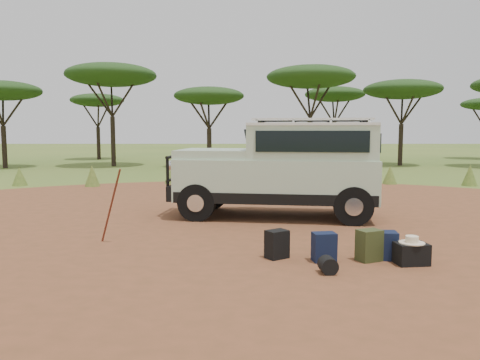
{
  "coord_description": "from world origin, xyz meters",
  "views": [
    {
      "loc": [
        -0.23,
        -10.02,
        2.18
      ],
      "look_at": [
        -0.2,
        1.22,
        1.0
      ],
      "focal_mm": 35.0,
      "sensor_mm": 36.0,
      "label": 1
    }
  ],
  "objects_px": {
    "backpack_navy": "(324,247)",
    "hard_case": "(411,254)",
    "walking_staff": "(111,206)",
    "backpack_black": "(277,244)",
    "backpack_olive": "(369,246)",
    "duffel_navy": "(384,245)",
    "safari_vehicle": "(283,170)"
  },
  "relations": [
    {
      "from": "backpack_black",
      "to": "backpack_navy",
      "type": "xyz_separation_m",
      "value": [
        0.77,
        -0.2,
        0.0
      ]
    },
    {
      "from": "safari_vehicle",
      "to": "walking_staff",
      "type": "bearing_deg",
      "value": -133.27
    },
    {
      "from": "walking_staff",
      "to": "hard_case",
      "type": "distance_m",
      "value": 5.53
    },
    {
      "from": "duffel_navy",
      "to": "backpack_black",
      "type": "bearing_deg",
      "value": -177.3
    },
    {
      "from": "walking_staff",
      "to": "safari_vehicle",
      "type": "bearing_deg",
      "value": -20.29
    },
    {
      "from": "walking_staff",
      "to": "duffel_navy",
      "type": "height_order",
      "value": "walking_staff"
    },
    {
      "from": "safari_vehicle",
      "to": "backpack_black",
      "type": "xyz_separation_m",
      "value": [
        -0.46,
        -3.93,
        -0.95
      ]
    },
    {
      "from": "hard_case",
      "to": "backpack_olive",
      "type": "bearing_deg",
      "value": 154.17
    },
    {
      "from": "backpack_navy",
      "to": "hard_case",
      "type": "relative_size",
      "value": 0.97
    },
    {
      "from": "backpack_black",
      "to": "duffel_navy",
      "type": "distance_m",
      "value": 1.82
    },
    {
      "from": "duffel_navy",
      "to": "hard_case",
      "type": "xyz_separation_m",
      "value": [
        0.36,
        -0.32,
        -0.06
      ]
    },
    {
      "from": "safari_vehicle",
      "to": "hard_case",
      "type": "bearing_deg",
      "value": -59.94
    },
    {
      "from": "walking_staff",
      "to": "hard_case",
      "type": "relative_size",
      "value": 3.07
    },
    {
      "from": "backpack_navy",
      "to": "backpack_olive",
      "type": "relative_size",
      "value": 0.92
    },
    {
      "from": "safari_vehicle",
      "to": "backpack_black",
      "type": "relative_size",
      "value": 10.85
    },
    {
      "from": "backpack_black",
      "to": "duffel_navy",
      "type": "xyz_separation_m",
      "value": [
        1.82,
        -0.06,
        -0.0
      ]
    },
    {
      "from": "safari_vehicle",
      "to": "walking_staff",
      "type": "xyz_separation_m",
      "value": [
        -3.59,
        -2.84,
        -0.46
      ]
    },
    {
      "from": "walking_staff",
      "to": "backpack_olive",
      "type": "xyz_separation_m",
      "value": [
        4.66,
        -1.26,
        -0.47
      ]
    },
    {
      "from": "hard_case",
      "to": "walking_staff",
      "type": "bearing_deg",
      "value": 157.09
    },
    {
      "from": "duffel_navy",
      "to": "backpack_navy",
      "type": "bearing_deg",
      "value": -167.86
    },
    {
      "from": "backpack_olive",
      "to": "duffel_navy",
      "type": "distance_m",
      "value": 0.3
    },
    {
      "from": "walking_staff",
      "to": "backpack_black",
      "type": "xyz_separation_m",
      "value": [
        3.13,
        -1.09,
        -0.49
      ]
    },
    {
      "from": "backpack_navy",
      "to": "hard_case",
      "type": "distance_m",
      "value": 1.41
    },
    {
      "from": "walking_staff",
      "to": "backpack_black",
      "type": "relative_size",
      "value": 3.16
    },
    {
      "from": "walking_staff",
      "to": "backpack_navy",
      "type": "xyz_separation_m",
      "value": [
        3.9,
        -1.29,
        -0.49
      ]
    },
    {
      "from": "backpack_navy",
      "to": "backpack_black",
      "type": "bearing_deg",
      "value": 157.21
    },
    {
      "from": "backpack_navy",
      "to": "safari_vehicle",
      "type": "bearing_deg",
      "value": 86.1
    },
    {
      "from": "backpack_navy",
      "to": "hard_case",
      "type": "bearing_deg",
      "value": -15.75
    },
    {
      "from": "backpack_black",
      "to": "hard_case",
      "type": "relative_size",
      "value": 0.97
    },
    {
      "from": "duffel_navy",
      "to": "walking_staff",
      "type": "bearing_deg",
      "value": 171.56
    },
    {
      "from": "backpack_olive",
      "to": "safari_vehicle",
      "type": "bearing_deg",
      "value": 80.79
    },
    {
      "from": "safari_vehicle",
      "to": "backpack_navy",
      "type": "xyz_separation_m",
      "value": [
        0.31,
        -4.13,
        -0.95
      ]
    }
  ]
}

